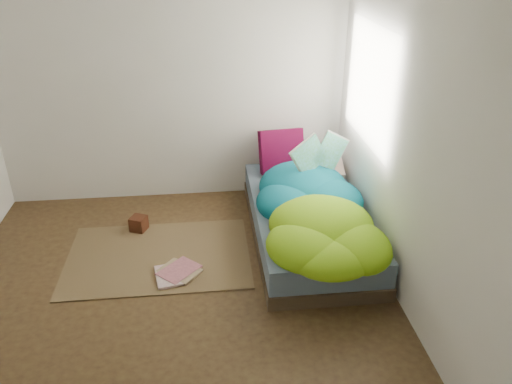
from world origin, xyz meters
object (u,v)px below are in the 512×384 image
(bed, at_px, (307,222))
(floor_book_a, at_px, (156,278))
(open_book, at_px, (321,144))
(wooden_box, at_px, (139,223))
(pillow_magenta, at_px, (281,151))
(floor_book_b, at_px, (169,266))

(bed, relative_size, floor_book_a, 6.38)
(open_book, height_order, floor_book_a, open_book)
(open_book, distance_m, wooden_box, 1.89)
(pillow_magenta, bearing_deg, bed, -87.07)
(bed, height_order, pillow_magenta, pillow_magenta)
(pillow_magenta, xyz_separation_m, open_book, (0.28, -0.50, 0.27))
(pillow_magenta, relative_size, wooden_box, 3.22)
(open_book, height_order, wooden_box, open_book)
(pillow_magenta, bearing_deg, wooden_box, -168.53)
(bed, height_order, wooden_box, bed)
(pillow_magenta, distance_m, floor_book_b, 1.69)
(open_book, distance_m, floor_book_b, 1.75)
(bed, relative_size, floor_book_b, 6.12)
(bed, bearing_deg, open_book, 61.12)
(open_book, xyz_separation_m, wooden_box, (-1.73, 0.02, -0.75))
(wooden_box, height_order, floor_book_b, wooden_box)
(bed, bearing_deg, floor_book_b, -164.28)
(pillow_magenta, distance_m, open_book, 0.64)
(bed, distance_m, floor_book_b, 1.33)
(bed, distance_m, open_book, 0.74)
(floor_book_a, bearing_deg, pillow_magenta, 35.76)
(pillow_magenta, relative_size, open_book, 0.87)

